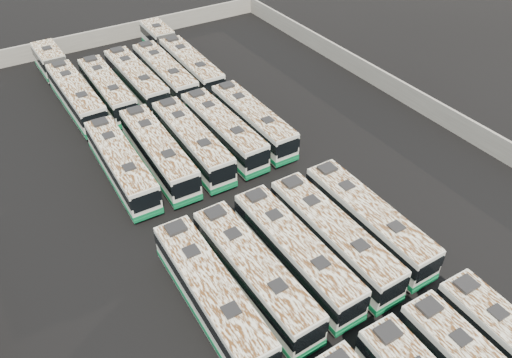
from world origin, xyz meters
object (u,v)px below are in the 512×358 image
(bus_midfront_far_right, at_px, (367,220))
(bus_back_far_right, at_px, (179,57))
(bus_back_right, at_px, (165,74))
(bus_back_center, at_px, (136,80))
(bus_midback_left, at_px, (158,152))
(bus_midback_center, at_px, (192,142))
(bus_midfront_far_left, at_px, (211,294))
(bus_midfront_center, at_px, (295,253))
(bus_midfront_right, at_px, (333,237))
(bus_midback_far_left, at_px, (121,165))
(bus_midback_right, at_px, (223,130))
(bus_back_left, at_px, (107,90))
(bus_midback_far_right, at_px, (253,121))
(bus_back_far_left, at_px, (67,84))
(bus_midfront_left, at_px, (254,274))

(bus_midfront_far_right, xyz_separation_m, bus_back_far_right, (0.00, 33.11, 0.02))
(bus_back_right, bearing_deg, bus_back_center, 176.28)
(bus_midback_left, height_order, bus_midback_center, bus_midback_left)
(bus_midfront_far_left, bearing_deg, bus_back_far_right, 69.08)
(bus_midfront_center, height_order, bus_midfront_right, bus_midfront_right)
(bus_midback_far_left, xyz_separation_m, bus_back_far_right, (13.29, 16.79, 0.02))
(bus_midback_right, height_order, bus_back_left, bus_midback_right)
(bus_back_left, bearing_deg, bus_back_center, 4.76)
(bus_midback_far_right, relative_size, bus_back_center, 0.97)
(bus_back_far_left, relative_size, bus_back_right, 1.55)
(bus_midfront_far_right, xyz_separation_m, bus_back_right, (-3.30, 29.83, 0.04))
(bus_midfront_right, bearing_deg, bus_midback_far_left, 120.90)
(bus_back_right, bearing_deg, bus_midback_center, -103.17)
(bus_back_right, bearing_deg, bus_midback_right, -89.52)
(bus_midback_far_left, xyz_separation_m, bus_midback_left, (3.41, -0.01, 0.05))
(bus_midfront_left, relative_size, bus_back_right, 0.99)
(bus_midfront_right, relative_size, bus_midback_right, 1.00)
(bus_midback_far_left, xyz_separation_m, bus_back_far_left, (0.07, 16.98, 0.04))
(bus_midback_left, bearing_deg, bus_back_left, 91.55)
(bus_back_left, relative_size, bus_back_right, 0.96)
(bus_midfront_right, bearing_deg, bus_midfront_center, 176.66)
(bus_midfront_far_right, bearing_deg, bus_midfront_far_left, -179.91)
(bus_midfront_right, bearing_deg, bus_back_left, 102.05)
(bus_back_center, bearing_deg, bus_midfront_left, -97.07)
(bus_midback_far_left, height_order, bus_midback_center, bus_midback_center)
(bus_midfront_left, height_order, bus_back_far_left, bus_back_far_left)
(bus_back_left, bearing_deg, bus_midfront_left, -89.63)
(bus_back_right, bearing_deg, bus_back_left, -179.37)
(bus_midback_far_left, xyz_separation_m, bus_midback_far_right, (13.27, 0.11, -0.01))
(bus_midback_far_right, bearing_deg, bus_midback_right, -179.34)
(bus_midfront_left, bearing_deg, bus_midback_left, 88.51)
(bus_midfront_left, distance_m, bus_midback_right, 17.66)
(bus_midfront_center, relative_size, bus_midfront_far_right, 1.01)
(bus_midback_far_left, height_order, bus_back_right, bus_back_right)
(bus_midfront_far_left, relative_size, bus_midback_left, 1.00)
(bus_midback_far_left, relative_size, bus_midback_left, 0.97)
(bus_midback_far_right, bearing_deg, bus_back_far_left, 128.11)
(bus_midback_center, bearing_deg, bus_midback_left, 179.03)
(bus_back_far_left, bearing_deg, bus_midback_center, -69.84)
(bus_midback_left, distance_m, bus_back_far_right, 19.49)
(bus_midfront_left, xyz_separation_m, bus_midback_right, (6.64, 16.36, -0.01))
(bus_back_far_left, bearing_deg, bus_back_right, -20.19)
(bus_midfront_center, bearing_deg, bus_midback_far_left, 112.13)
(bus_midback_center, bearing_deg, bus_midfront_far_right, -66.90)
(bus_midback_far_left, relative_size, bus_back_right, 0.98)
(bus_midfront_far_left, bearing_deg, bus_midback_left, 79.32)
(bus_midback_far_left, bearing_deg, bus_midback_far_right, 1.58)
(bus_midfront_left, height_order, bus_midback_center, same)
(bus_midback_right, bearing_deg, bus_back_left, 115.38)
(bus_midback_left, relative_size, bus_midback_right, 1.02)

